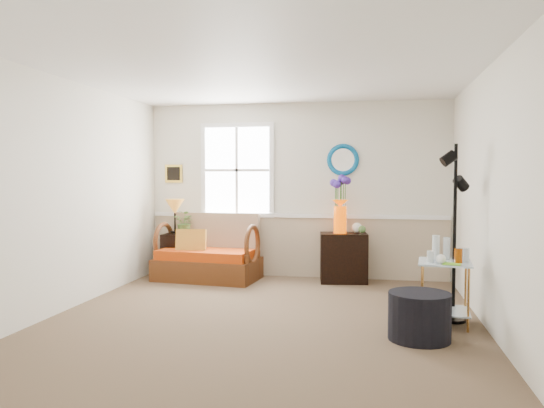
% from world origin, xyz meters
% --- Properties ---
extents(floor, '(4.50, 5.00, 0.01)m').
position_xyz_m(floor, '(0.00, 0.00, 0.00)').
color(floor, brown).
rests_on(floor, ground).
extents(ceiling, '(4.50, 5.00, 0.01)m').
position_xyz_m(ceiling, '(0.00, 0.00, 2.60)').
color(ceiling, white).
rests_on(ceiling, walls).
extents(walls, '(4.51, 5.01, 2.60)m').
position_xyz_m(walls, '(0.00, 0.00, 1.30)').
color(walls, silver).
rests_on(walls, floor).
extents(wainscot, '(4.46, 0.02, 0.90)m').
position_xyz_m(wainscot, '(0.00, 2.48, 0.45)').
color(wainscot, tan).
rests_on(wainscot, walls).
extents(chair_rail, '(4.46, 0.04, 0.06)m').
position_xyz_m(chair_rail, '(0.00, 2.47, 0.92)').
color(chair_rail, white).
rests_on(chair_rail, walls).
extents(window, '(1.14, 0.06, 1.44)m').
position_xyz_m(window, '(-0.90, 2.47, 1.60)').
color(window, white).
rests_on(window, walls).
extents(picture, '(0.28, 0.03, 0.28)m').
position_xyz_m(picture, '(-1.92, 2.48, 1.55)').
color(picture, gold).
rests_on(picture, walls).
extents(mirror, '(0.47, 0.07, 0.47)m').
position_xyz_m(mirror, '(0.70, 2.48, 1.75)').
color(mirror, '#046FA6').
rests_on(mirror, walls).
extents(loveseat, '(1.53, 0.97, 0.95)m').
position_xyz_m(loveseat, '(-1.23, 2.00, 0.48)').
color(loveseat, brown).
rests_on(loveseat, floor).
extents(throw_pillow, '(0.44, 0.17, 0.43)m').
position_xyz_m(throw_pillow, '(-1.44, 1.89, 0.53)').
color(throw_pillow, orange).
rests_on(throw_pillow, loveseat).
extents(lamp_stand, '(0.36, 0.36, 0.64)m').
position_xyz_m(lamp_stand, '(-1.80, 2.22, 0.32)').
color(lamp_stand, black).
rests_on(lamp_stand, floor).
extents(table_lamp, '(0.33, 0.33, 0.53)m').
position_xyz_m(table_lamp, '(-1.81, 2.23, 0.90)').
color(table_lamp, '#C47824').
rests_on(table_lamp, lamp_stand).
extents(potted_plant, '(0.41, 0.43, 0.28)m').
position_xyz_m(potted_plant, '(-1.66, 2.24, 0.78)').
color(potted_plant, '#4C7237').
rests_on(potted_plant, lamp_stand).
extents(cabinet, '(0.70, 0.50, 0.70)m').
position_xyz_m(cabinet, '(0.73, 2.18, 0.35)').
color(cabinet, black).
rests_on(cabinet, floor).
extents(flower_vase, '(0.24, 0.24, 0.80)m').
position_xyz_m(flower_vase, '(0.68, 2.17, 1.10)').
color(flower_vase, '#DB4800').
rests_on(flower_vase, cabinet).
extents(side_table, '(0.56, 0.56, 0.65)m').
position_xyz_m(side_table, '(1.86, 0.19, 0.32)').
color(side_table, '#A36D31').
rests_on(side_table, floor).
extents(tabletop_items, '(0.50, 0.50, 0.25)m').
position_xyz_m(tabletop_items, '(1.88, 0.17, 0.77)').
color(tabletop_items, silver).
rests_on(tabletop_items, side_table).
extents(floor_lamp, '(0.32, 0.32, 1.84)m').
position_xyz_m(floor_lamp, '(1.97, 0.35, 0.92)').
color(floor_lamp, black).
rests_on(floor_lamp, floor).
extents(ottoman, '(0.67, 0.67, 0.44)m').
position_xyz_m(ottoman, '(1.57, -0.37, 0.22)').
color(ottoman, black).
rests_on(ottoman, floor).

